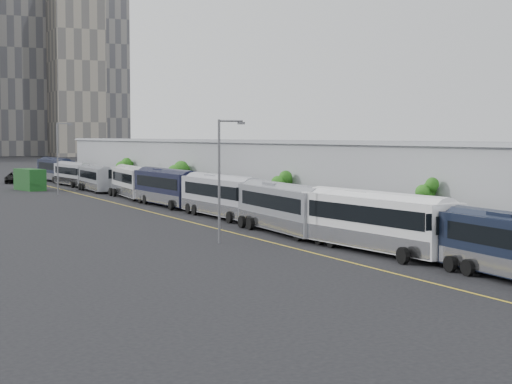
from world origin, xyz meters
TOP-DOWN VIEW (x-y plane):
  - sidewalk at (9.00, 55.00)m, footprint 10.00×170.00m
  - lane_line at (-1.50, 55.00)m, footprint 0.12×160.00m
  - depot at (12.99, 55.00)m, footprint 12.45×160.40m
  - bus_2 at (2.25, 34.77)m, footprint 3.89×13.65m
  - bus_3 at (1.91, 47.16)m, footprint 3.54×13.39m
  - bus_4 at (2.55, 60.92)m, footprint 3.00×13.55m
  - bus_5 at (2.37, 75.41)m, footprint 3.17×13.81m
  - bus_6 at (2.59, 88.72)m, footprint 3.91×13.48m
  - bus_7 at (1.87, 102.91)m, footprint 2.97×12.17m
  - bus_8 at (1.98, 116.71)m, footprint 3.29×12.51m
  - bus_9 at (2.39, 131.14)m, footprint 3.39×13.58m
  - tree_1 at (6.15, 34.94)m, footprint 1.30×1.30m
  - tree_2 at (5.96, 55.64)m, footprint 1.68×1.68m
  - tree_3 at (5.57, 80.86)m, footprint 2.46×2.46m
  - tree_4 at (5.74, 102.78)m, footprint 2.11×2.11m
  - street_lamp_near at (-4.82, 43.66)m, footprint 2.04×0.22m
  - street_lamp_far at (-4.10, 98.76)m, footprint 2.04×0.22m
  - shipping_container at (-5.84, 109.59)m, footprint 3.51×6.49m
  - suv at (-4.55, 128.89)m, footprint 4.40×6.85m

SIDE VIEW (x-z plane):
  - lane_line at x=-1.50m, z-range 0.00..0.02m
  - sidewalk at x=9.00m, z-range 0.00..0.12m
  - suv at x=-4.55m, z-range 0.00..1.76m
  - shipping_container at x=-5.84m, z-range 0.00..2.97m
  - bus_7 at x=1.87m, z-range -0.28..3.25m
  - bus_8 at x=1.98m, z-range -0.28..3.33m
  - bus_3 at x=1.91m, z-range -0.30..3.57m
  - bus_6 at x=2.59m, z-range -0.30..3.58m
  - bus_2 at x=2.25m, z-range -0.31..3.63m
  - bus_9 at x=2.39m, z-range -0.31..3.63m
  - bus_4 at x=2.55m, z-range -0.31..3.64m
  - bus_5 at x=2.37m, z-range -0.31..3.70m
  - tree_4 at x=5.74m, z-range 1.08..5.40m
  - tree_2 at x=5.96m, z-range 1.19..5.32m
  - tree_3 at x=5.57m, z-range 1.04..5.61m
  - depot at x=12.99m, z-range -0.09..7.11m
  - tree_1 at x=6.15m, z-range 1.41..5.72m
  - street_lamp_near at x=-4.82m, z-range 0.69..9.38m
  - street_lamp_far at x=-4.10m, z-range 0.69..9.95m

